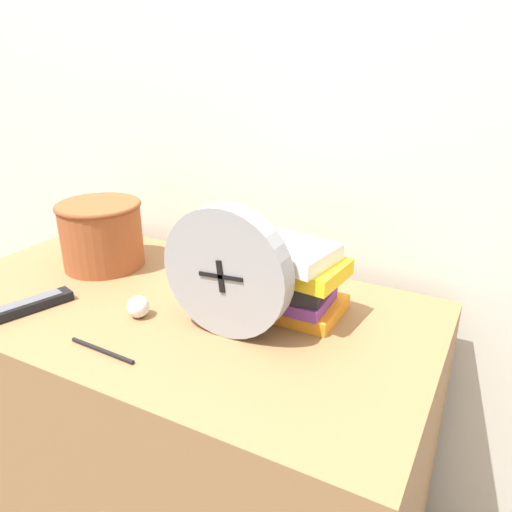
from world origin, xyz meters
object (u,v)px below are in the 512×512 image
at_px(desk_clock, 226,273).
at_px(tv_remote, 31,305).
at_px(basket, 101,233).
at_px(book_stack, 281,277).
at_px(crumpled_paper_ball, 138,307).
at_px(pen, 103,351).

relative_size(desk_clock, tv_remote, 1.46).
distance_m(basket, tv_remote, 0.26).
height_order(book_stack, crumpled_paper_ball, book_stack).
height_order(desk_clock, tv_remote, desk_clock).
bearing_deg(desk_clock, pen, -134.71).
bearing_deg(pen, desk_clock, 45.29).
relative_size(basket, pen, 1.37).
xyz_separation_m(book_stack, tv_remote, (-0.47, -0.24, -0.07)).
xyz_separation_m(basket, tv_remote, (0.03, -0.25, -0.08)).
bearing_deg(crumpled_paper_ball, basket, 146.33).
relative_size(basket, crumpled_paper_ball, 4.55).
height_order(desk_clock, book_stack, desk_clock).
bearing_deg(crumpled_paper_ball, pen, -77.57).
height_order(desk_clock, basket, desk_clock).
bearing_deg(tv_remote, crumpled_paper_ball, 20.63).
bearing_deg(desk_clock, basket, 162.99).
bearing_deg(desk_clock, book_stack, 66.73).
relative_size(desk_clock, basket, 1.24).
bearing_deg(pen, basket, 133.00).
bearing_deg(basket, book_stack, -1.28).
distance_m(basket, pen, 0.42).
xyz_separation_m(crumpled_paper_ball, pen, (0.03, -0.13, -0.02)).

